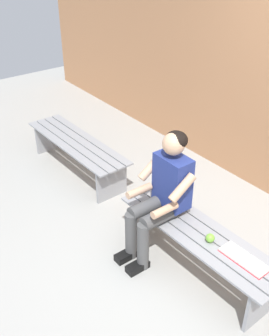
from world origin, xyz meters
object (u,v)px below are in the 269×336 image
Objects in this scene: bench_far at (77,148)px; person_seated at (162,192)px; book_open at (244,259)px; bench_near at (199,241)px; apple at (210,238)px.

person_seated is at bearing 176.71° from bench_far.
bench_far is 2.58m from book_open.
person_seated is 2.97× the size of book_open.
apple is (-0.14, 0.02, 0.14)m from bench_near.
bench_far is (2.12, 0.00, 0.00)m from bench_near.
book_open is (-2.58, -0.04, 0.11)m from bench_far.
bench_near is 21.49× the size of apple.
bench_far is 1.76m from person_seated.
bench_near is 0.98× the size of bench_far.
bench_far is 2.26m from apple.
apple reaches higher than bench_far.
apple is at bearing 173.64° from bench_near.
book_open is (-0.86, -0.14, -0.23)m from person_seated.
book_open is at bearing -170.64° from person_seated.
person_seated reaches higher than apple.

